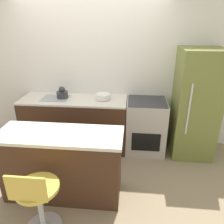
{
  "coord_description": "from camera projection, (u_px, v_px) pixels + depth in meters",
  "views": [
    {
      "loc": [
        0.71,
        -3.07,
        2.19
      ],
      "look_at": [
        0.44,
        -0.26,
        0.95
      ],
      "focal_mm": 35.0,
      "sensor_mm": 36.0,
      "label": 1
    }
  ],
  "objects": [
    {
      "name": "mixing_bowl",
      "position": [
        103.0,
        96.0,
        3.65
      ],
      "size": [
        0.24,
        0.24,
        0.09
      ],
      "color": "white",
      "rests_on": "back_counter"
    },
    {
      "name": "ground_plane",
      "position": [
        88.0,
        156.0,
        3.74
      ],
      "size": [
        14.0,
        14.0,
        0.0
      ],
      "primitive_type": "plane",
      "color": "#998466"
    },
    {
      "name": "back_counter",
      "position": [
        75.0,
        123.0,
        3.88
      ],
      "size": [
        1.8,
        0.61,
        0.92
      ],
      "color": "#422819",
      "rests_on": "ground_plane"
    },
    {
      "name": "kettle",
      "position": [
        62.0,
        93.0,
        3.7
      ],
      "size": [
        0.19,
        0.19,
        0.2
      ],
      "color": "#333338",
      "rests_on": "back_counter"
    },
    {
      "name": "refrigerator",
      "position": [
        195.0,
        105.0,
        3.51
      ],
      "size": [
        0.65,
        0.68,
        1.77
      ],
      "color": "olive",
      "rests_on": "ground_plane"
    },
    {
      "name": "stool_chair",
      "position": [
        38.0,
        201.0,
        2.26
      ],
      "size": [
        0.45,
        0.45,
        0.88
      ],
      "color": "#B7B7BC",
      "rests_on": "ground_plane"
    },
    {
      "name": "wall_back",
      "position": [
        92.0,
        72.0,
        3.82
      ],
      "size": [
        8.0,
        0.06,
        2.6
      ],
      "color": "white",
      "rests_on": "ground_plane"
    },
    {
      "name": "oven_range",
      "position": [
        145.0,
        126.0,
        3.77
      ],
      "size": [
        0.66,
        0.63,
        0.92
      ],
      "color": "#B7B2A8",
      "rests_on": "ground_plane"
    },
    {
      "name": "kitchen_island",
      "position": [
        63.0,
        164.0,
        2.79
      ],
      "size": [
        1.53,
        0.55,
        0.91
      ],
      "color": "#422819",
      "rests_on": "ground_plane"
    }
  ]
}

